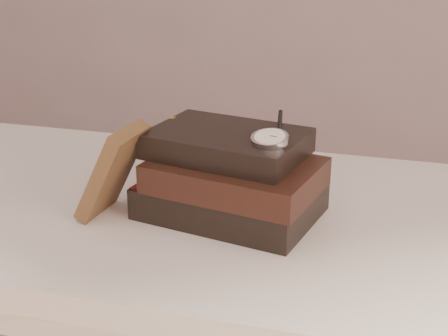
# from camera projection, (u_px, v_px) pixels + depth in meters

# --- Properties ---
(table) EXTENTS (1.00, 0.60, 0.75)m
(table) POSITION_uv_depth(u_px,v_px,m) (167.00, 251.00, 1.11)
(table) COLOR beige
(table) RESTS_ON ground
(book_stack) EXTENTS (0.29, 0.23, 0.13)m
(book_stack) POSITION_uv_depth(u_px,v_px,m) (231.00, 178.00, 1.01)
(book_stack) COLOR black
(book_stack) RESTS_ON table
(journal) EXTENTS (0.10, 0.10, 0.15)m
(journal) POSITION_uv_depth(u_px,v_px,m) (112.00, 171.00, 1.00)
(journal) COLOR #3F2A18
(journal) RESTS_ON table
(pocket_watch) EXTENTS (0.06, 0.16, 0.02)m
(pocket_watch) POSITION_uv_depth(u_px,v_px,m) (271.00, 138.00, 0.94)
(pocket_watch) COLOR silver
(pocket_watch) RESTS_ON book_stack
(eyeglasses) EXTENTS (0.13, 0.14, 0.05)m
(eyeglasses) POSITION_uv_depth(u_px,v_px,m) (205.00, 143.00, 1.12)
(eyeglasses) COLOR silver
(eyeglasses) RESTS_ON book_stack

